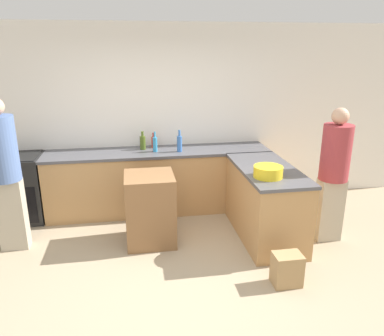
# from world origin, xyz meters

# --- Properties ---
(ground_plane) EXTENTS (14.00, 14.00, 0.00)m
(ground_plane) POSITION_xyz_m (0.00, 0.00, 0.00)
(ground_plane) COLOR tan
(wall_back) EXTENTS (8.00, 0.06, 2.70)m
(wall_back) POSITION_xyz_m (0.00, 2.21, 1.35)
(wall_back) COLOR white
(wall_back) RESTS_ON ground_plane
(counter_back) EXTENTS (3.24, 0.66, 0.93)m
(counter_back) POSITION_xyz_m (0.00, 1.87, 0.46)
(counter_back) COLOR tan
(counter_back) RESTS_ON ground_plane
(counter_peninsula) EXTENTS (0.69, 1.46, 0.93)m
(counter_peninsula) POSITION_xyz_m (1.28, 0.84, 0.46)
(counter_peninsula) COLOR tan
(counter_peninsula) RESTS_ON ground_plane
(range_oven) EXTENTS (0.66, 0.64, 0.94)m
(range_oven) POSITION_xyz_m (-1.95, 1.87, 0.47)
(range_oven) COLOR black
(range_oven) RESTS_ON ground_plane
(island_table) EXTENTS (0.60, 0.60, 0.89)m
(island_table) POSITION_xyz_m (-0.19, 0.92, 0.44)
(island_table) COLOR brown
(island_table) RESTS_ON ground_plane
(mixing_bowl) EXTENTS (0.34, 0.34, 0.13)m
(mixing_bowl) POSITION_xyz_m (1.16, 0.50, 0.99)
(mixing_bowl) COLOR yellow
(mixing_bowl) RESTS_ON counter_peninsula
(olive_oil_bottle) EXTENTS (0.08, 0.08, 0.27)m
(olive_oil_bottle) POSITION_xyz_m (-0.21, 1.97, 1.03)
(olive_oil_bottle) COLOR #475B1E
(olive_oil_bottle) RESTS_ON counter_back
(water_bottle_blue) EXTENTS (0.07, 0.07, 0.31)m
(water_bottle_blue) POSITION_xyz_m (0.30, 1.77, 1.05)
(water_bottle_blue) COLOR #386BB7
(water_bottle_blue) RESTS_ON counter_back
(hot_sauce_bottle) EXTENTS (0.06, 0.06, 0.23)m
(hot_sauce_bottle) POSITION_xyz_m (-0.05, 2.05, 1.02)
(hot_sauce_bottle) COLOR red
(hot_sauce_bottle) RESTS_ON counter_back
(dish_soap_bottle) EXTENTS (0.07, 0.07, 0.29)m
(dish_soap_bottle) POSITION_xyz_m (-0.05, 1.82, 1.04)
(dish_soap_bottle) COLOR #338CBF
(dish_soap_bottle) RESTS_ON counter_back
(person_by_range) EXTENTS (0.35, 0.35, 1.83)m
(person_by_range) POSITION_xyz_m (-1.83, 1.02, 1.00)
(person_by_range) COLOR #ADA38E
(person_by_range) RESTS_ON ground_plane
(person_at_peninsula) EXTENTS (0.35, 0.35, 1.69)m
(person_at_peninsula) POSITION_xyz_m (2.04, 0.61, 0.91)
(person_at_peninsula) COLOR #ADA38E
(person_at_peninsula) RESTS_ON ground_plane
(paper_bag) EXTENTS (0.29, 0.21, 0.35)m
(paper_bag) POSITION_xyz_m (1.14, -0.23, 0.17)
(paper_bag) COLOR #A88456
(paper_bag) RESTS_ON ground_plane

